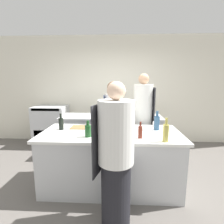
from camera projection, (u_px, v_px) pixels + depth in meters
name	position (u px, v px, depth m)	size (l,w,h in m)	color
ground_plane	(111.00, 184.00, 2.83)	(16.00, 16.00, 0.00)	#605B56
wall_back	(115.00, 90.00, 4.67)	(8.00, 0.06, 2.80)	silver
prep_counter	(111.00, 159.00, 2.75)	(2.12, 0.95, 0.88)	silver
pass_counter	(111.00, 135.00, 3.95)	(2.23, 0.68, 0.88)	silver
oven_range	(51.00, 125.00, 4.56)	(0.81, 0.62, 1.01)	silver
chef_at_prep_near	(116.00, 157.00, 1.95)	(0.45, 0.44, 1.66)	black
chef_at_stove	(143.00, 120.00, 3.39)	(0.38, 0.36, 1.79)	black
chef_at_pass_far	(113.00, 125.00, 3.28)	(0.36, 0.34, 1.65)	black
bottle_olive_oil	(61.00, 123.00, 2.79)	(0.07, 0.07, 0.26)	black
bottle_vinegar	(166.00, 132.00, 2.25)	(0.08, 0.08, 0.31)	#B2A84C
bottle_wine	(128.00, 125.00, 2.63)	(0.08, 0.08, 0.29)	silver
bottle_cooking_oil	(88.00, 130.00, 2.45)	(0.09, 0.09, 0.23)	#19471E
bottle_sauce	(157.00, 122.00, 2.78)	(0.09, 0.09, 0.30)	#2D5175
bottle_water	(140.00, 132.00, 2.39)	(0.06, 0.06, 0.23)	#5B2319
bowl_mixing_large	(104.00, 125.00, 2.93)	(0.26, 0.26, 0.07)	white
bowl_prep_small	(120.00, 136.00, 2.38)	(0.27, 0.27, 0.07)	tan
cup	(155.00, 124.00, 2.98)	(0.09, 0.09, 0.08)	white
cutting_board	(81.00, 127.00, 2.93)	(0.34, 0.25, 0.01)	olive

